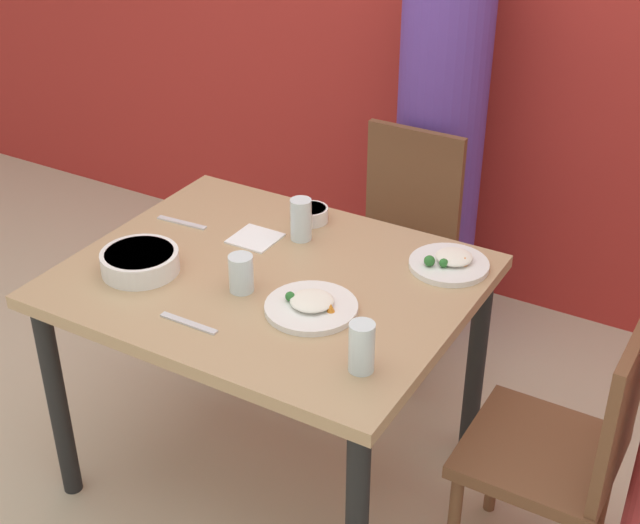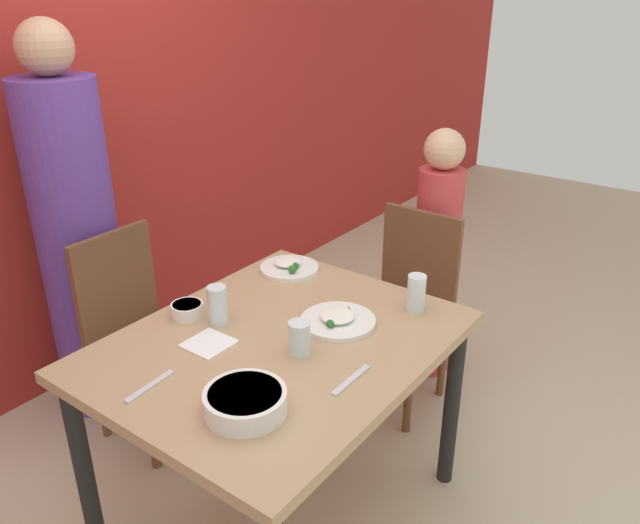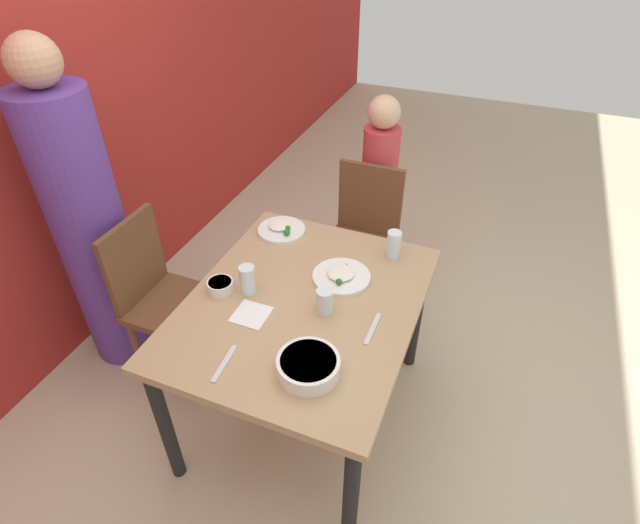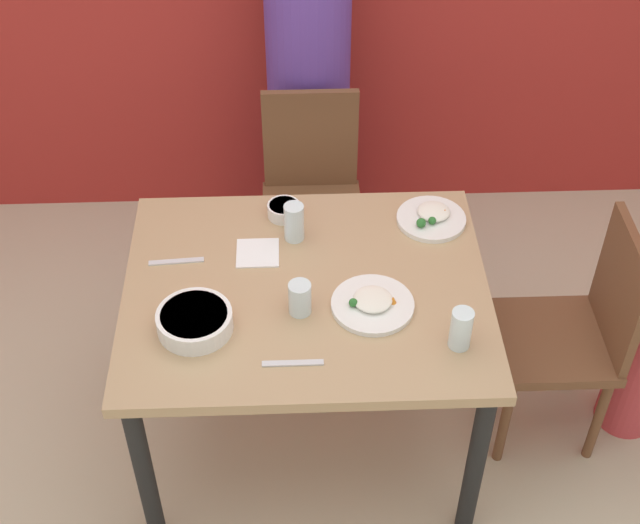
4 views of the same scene
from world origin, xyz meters
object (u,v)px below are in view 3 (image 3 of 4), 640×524
object	(u,v)px
bowl_curry	(308,366)
glass_water_tall	(248,280)
chair_adult_spot	(161,295)
person_adult	(91,231)
plate_rice_adult	(341,276)
chair_child_spot	(362,236)
person_child	(377,198)

from	to	relation	value
bowl_curry	glass_water_tall	xyz separation A→B (m)	(0.31, 0.41, 0.03)
chair_adult_spot	glass_water_tall	xyz separation A→B (m)	(-0.07, -0.57, 0.33)
person_adult	glass_water_tall	distance (m)	0.92
glass_water_tall	plate_rice_adult	bearing A→B (deg)	-54.92
chair_adult_spot	chair_child_spot	size ratio (longest dim) A/B	1.00
bowl_curry	plate_rice_adult	size ratio (longest dim) A/B	0.89
person_child	glass_water_tall	size ratio (longest dim) A/B	9.14
chair_adult_spot	chair_child_spot	distance (m)	1.18
bowl_curry	glass_water_tall	world-z (taller)	glass_water_tall
chair_adult_spot	person_adult	size ratio (longest dim) A/B	0.53
chair_adult_spot	person_child	distance (m)	1.40
person_adult	plate_rice_adult	size ratio (longest dim) A/B	6.62
chair_adult_spot	glass_water_tall	size ratio (longest dim) A/B	6.64
person_child	bowl_curry	bearing A→B (deg)	-172.83
person_child	plate_rice_adult	size ratio (longest dim) A/B	4.79
chair_adult_spot	glass_water_tall	world-z (taller)	chair_adult_spot
chair_adult_spot	plate_rice_adult	xyz separation A→B (m)	(0.16, -0.91, 0.28)
person_adult	person_child	world-z (taller)	person_adult
person_adult	person_child	distance (m)	1.63
chair_child_spot	plate_rice_adult	xyz separation A→B (m)	(-0.72, -0.12, 0.28)
person_child	bowl_curry	world-z (taller)	person_child
chair_adult_spot	person_child	bearing A→B (deg)	-34.18
person_adult	chair_child_spot	bearing A→B (deg)	-52.07
chair_child_spot	person_child	world-z (taller)	person_child
bowl_curry	plate_rice_adult	xyz separation A→B (m)	(0.54, 0.07, -0.02)
chair_adult_spot	person_adult	bearing A→B (deg)	90.00
chair_child_spot	glass_water_tall	size ratio (longest dim) A/B	6.64
person_child	plate_rice_adult	distance (m)	1.02
chair_adult_spot	person_child	size ratio (longest dim) A/B	0.73
person_child	bowl_curry	distance (m)	1.56
person_adult	glass_water_tall	world-z (taller)	person_adult
glass_water_tall	chair_adult_spot	bearing A→B (deg)	82.63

